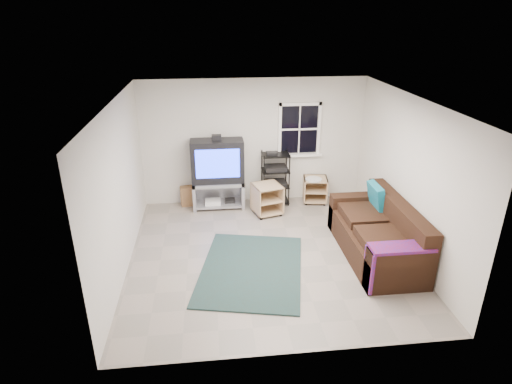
{
  "coord_description": "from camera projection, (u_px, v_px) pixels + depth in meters",
  "views": [
    {
      "loc": [
        -0.9,
        -6.2,
        3.82
      ],
      "look_at": [
        -0.16,
        0.4,
        0.98
      ],
      "focal_mm": 30.0,
      "sensor_mm": 36.0,
      "label": 1
    }
  ],
  "objects": [
    {
      "name": "tv_unit",
      "position": [
        218.0,
        168.0,
        8.69
      ],
      "size": [
        1.06,
        0.53,
        1.55
      ],
      "color": "#97979F",
      "rests_on": "ground"
    },
    {
      "name": "av_rack",
      "position": [
        275.0,
        181.0,
        9.01
      ],
      "size": [
        0.57,
        0.41,
        1.13
      ],
      "color": "black",
      "rests_on": "ground"
    },
    {
      "name": "room",
      "position": [
        299.0,
        133.0,
        8.85
      ],
      "size": [
        4.6,
        4.62,
        4.6
      ],
      "color": "gray",
      "rests_on": "ground"
    },
    {
      "name": "sofa",
      "position": [
        378.0,
        236.0,
        7.11
      ],
      "size": [
        1.0,
        2.25,
        1.03
      ],
      "color": "black",
      "rests_on": "ground"
    },
    {
      "name": "shag_rug",
      "position": [
        251.0,
        269.0,
        6.82
      ],
      "size": [
        1.98,
        2.43,
        0.03
      ],
      "primitive_type": "cube",
      "rotation": [
        0.0,
        0.0,
        -0.21
      ],
      "color": "black",
      "rests_on": "ground"
    },
    {
      "name": "side_table_left",
      "position": [
        266.0,
        198.0,
        8.62
      ],
      "size": [
        0.65,
        0.65,
        0.62
      ],
      "rotation": [
        0.0,
        0.0,
        0.27
      ],
      "color": "tan",
      "rests_on": "ground"
    },
    {
      "name": "side_table_right",
      "position": [
        315.0,
        188.0,
        9.15
      ],
      "size": [
        0.56,
        0.56,
        0.57
      ],
      "rotation": [
        0.0,
        0.0,
        -0.15
      ],
      "color": "tan",
      "rests_on": "ground"
    },
    {
      "name": "paper_bag",
      "position": [
        188.0,
        196.0,
        9.0
      ],
      "size": [
        0.32,
        0.23,
        0.42
      ],
      "primitive_type": "cube",
      "rotation": [
        0.0,
        0.0,
        0.15
      ],
      "color": "#9C6946",
      "rests_on": "ground"
    }
  ]
}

